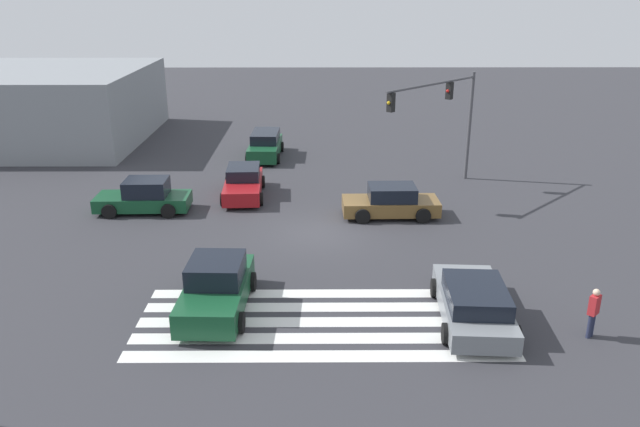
# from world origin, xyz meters

# --- Properties ---
(ground_plane) EXTENTS (112.27, 112.27, 0.00)m
(ground_plane) POSITION_xyz_m (0.00, 0.00, 0.00)
(ground_plane) COLOR #333338
(crosswalk_markings) EXTENTS (11.38, 4.40, 0.01)m
(crosswalk_markings) POSITION_xyz_m (0.00, -7.36, 0.00)
(crosswalk_markings) COLOR silver
(crosswalk_markings) RESTS_ON ground_plane
(traffic_signal_mast) EXTENTS (5.12, 5.12, 5.68)m
(traffic_signal_mast) POSITION_xyz_m (6.27, 6.27, 4.15)
(traffic_signal_mast) COLOR #47474C
(traffic_signal_mast) RESTS_ON ground_plane
(car_0) EXTENTS (4.33, 2.06, 1.44)m
(car_0) POSITION_xyz_m (3.20, 2.08, 0.67)
(car_0) COLOR brown
(car_0) RESTS_ON ground_plane
(car_1) EXTENTS (2.43, 4.81, 1.31)m
(car_1) POSITION_xyz_m (4.71, -7.29, 0.63)
(car_1) COLOR gray
(car_1) RESTS_ON ground_plane
(car_2) EXTENTS (2.24, 4.47, 1.68)m
(car_2) POSITION_xyz_m (-3.34, -6.50, 0.75)
(car_2) COLOR #144728
(car_2) RESTS_ON ground_plane
(car_3) EXTENTS (2.16, 4.54, 1.42)m
(car_3) POSITION_xyz_m (-3.75, 5.03, 0.65)
(car_3) COLOR maroon
(car_3) RESTS_ON ground_plane
(car_4) EXTENTS (2.07, 4.66, 1.52)m
(car_4) POSITION_xyz_m (-3.25, 12.43, 0.73)
(car_4) COLOR #144728
(car_4) RESTS_ON ground_plane
(car_5) EXTENTS (4.27, 2.08, 1.53)m
(car_5) POSITION_xyz_m (-8.06, 2.78, 0.69)
(car_5) COLOR #144728
(car_5) RESTS_ON ground_plane
(corner_building) EXTENTS (13.62, 13.62, 4.66)m
(corner_building) POSITION_xyz_m (-18.52, 17.17, 2.33)
(corner_building) COLOR gray
(corner_building) RESTS_ON ground_plane
(pedestrian) EXTENTS (0.41, 0.41, 1.57)m
(pedestrian) POSITION_xyz_m (7.97, -8.25, 0.87)
(pedestrian) COLOR #232842
(pedestrian) RESTS_ON ground_plane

